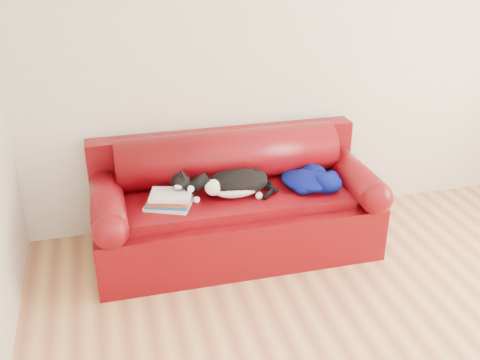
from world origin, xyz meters
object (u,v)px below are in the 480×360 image
Objects in this scene: book_stack at (170,200)px; cat at (236,184)px; sofa_base at (235,222)px; blanket at (310,179)px.

cat is at bearing 5.00° from book_stack.
book_stack is (-0.50, -0.11, 0.31)m from sofa_base.
cat is 0.58m from blanket.
sofa_base is at bearing 77.42° from cat.
cat reaches higher than blanket.
cat is at bearing 179.77° from blanket.
blanket is (0.57, -0.00, -0.03)m from cat.
blanket is at bearing -4.91° from cat.
sofa_base is 0.36m from cat.
book_stack reaches higher than sofa_base.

